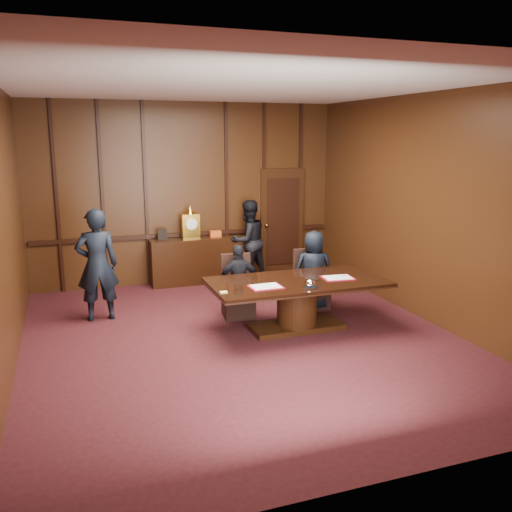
# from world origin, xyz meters

# --- Properties ---
(room) EXTENTS (7.00, 7.04, 3.50)m
(room) POSITION_xyz_m (0.07, 0.14, 1.72)
(room) COLOR black
(room) RESTS_ON ground
(sideboard) EXTENTS (1.60, 0.45, 1.54)m
(sideboard) POSITION_xyz_m (0.00, 3.26, 0.49)
(sideboard) COLOR black
(sideboard) RESTS_ON ground
(conference_table) EXTENTS (2.62, 1.32, 0.76)m
(conference_table) POSITION_xyz_m (0.90, 0.16, 0.51)
(conference_table) COLOR black
(conference_table) RESTS_ON ground
(folder_left) EXTENTS (0.46, 0.34, 0.02)m
(folder_left) POSITION_xyz_m (0.32, -0.05, 0.77)
(folder_left) COLOR maroon
(folder_left) RESTS_ON conference_table
(folder_right) EXTENTS (0.49, 0.38, 0.02)m
(folder_right) POSITION_xyz_m (1.52, 0.05, 0.77)
(folder_right) COLOR maroon
(folder_right) RESTS_ON conference_table
(inkstand) EXTENTS (0.20, 0.14, 0.12)m
(inkstand) POSITION_xyz_m (0.90, -0.29, 0.81)
(inkstand) COLOR white
(inkstand) RESTS_ON conference_table
(notepad) EXTENTS (0.10, 0.07, 0.01)m
(notepad) POSITION_xyz_m (-0.31, -0.11, 0.77)
(notepad) COLOR #FFE07C
(notepad) RESTS_ON conference_table
(chair_left) EXTENTS (0.53, 0.53, 0.99)m
(chair_left) POSITION_xyz_m (0.25, 1.03, 0.29)
(chair_left) COLOR black
(chair_left) RESTS_ON ground
(chair_right) EXTENTS (0.51, 0.51, 0.99)m
(chair_right) POSITION_xyz_m (1.55, 1.03, 0.29)
(chair_right) COLOR black
(chair_right) RESTS_ON ground
(signatory_left) EXTENTS (0.72, 0.36, 1.19)m
(signatory_left) POSITION_xyz_m (0.25, 0.96, 0.59)
(signatory_left) COLOR black
(signatory_left) RESTS_ON ground
(signatory_right) EXTENTS (0.75, 0.61, 1.33)m
(signatory_right) POSITION_xyz_m (1.55, 0.96, 0.67)
(signatory_right) COLOR black
(signatory_right) RESTS_ON ground
(witness_left) EXTENTS (0.65, 0.44, 1.77)m
(witness_left) POSITION_xyz_m (-1.86, 1.61, 0.89)
(witness_left) COLOR black
(witness_left) RESTS_ON ground
(witness_right) EXTENTS (0.93, 0.82, 1.62)m
(witness_right) POSITION_xyz_m (1.13, 3.10, 0.81)
(witness_right) COLOR black
(witness_right) RESTS_ON ground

